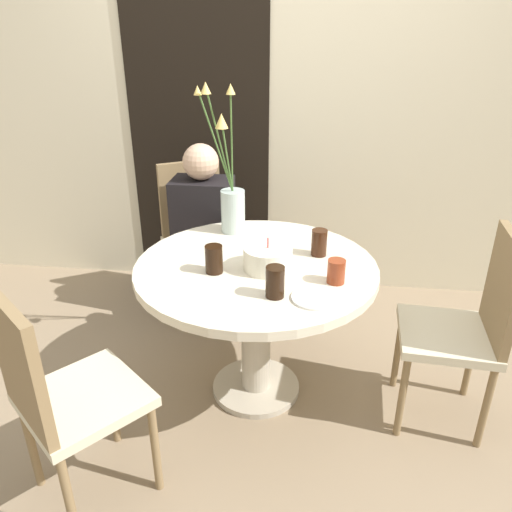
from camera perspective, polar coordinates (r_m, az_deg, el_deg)
name	(u,v)px	position (r m, az deg, el deg)	size (l,w,h in m)	color
ground_plane	(256,389)	(2.60, 0.00, -14.94)	(16.00, 16.00, 0.00)	#89755B
wall_back	(280,90)	(3.21, 2.74, 18.45)	(8.00, 0.05, 2.60)	beige
doorway_panel	(199,134)	(3.30, -6.54, 13.68)	(0.90, 0.01, 2.05)	black
dining_table	(256,292)	(2.28, 0.00, -4.14)	(1.08, 1.08, 0.70)	beige
chair_right_flank	(196,229)	(3.09, -6.83, 3.06)	(0.55, 0.55, 0.92)	beige
chair_near_front	(59,391)	(1.91, -21.60, -14.17)	(0.56, 0.56, 0.92)	beige
chair_left_flank	(469,321)	(2.33, 23.17, -6.84)	(0.43, 0.43, 0.92)	beige
birthday_cake	(268,258)	(2.15, 1.35, -0.26)	(0.21, 0.21, 0.15)	white
flower_vase	(231,198)	(2.49, -2.88, 6.66)	(0.20, 0.24, 0.75)	#B2C6C1
side_plate	(315,298)	(1.96, 6.77, -4.77)	(0.19, 0.19, 0.01)	white
drink_glass_0	(214,259)	(2.13, -4.83, -0.36)	(0.08, 0.08, 0.12)	black
drink_glass_1	(336,271)	(2.07, 9.15, -1.75)	(0.07, 0.07, 0.10)	maroon
drink_glass_2	(319,243)	(2.30, 7.23, 1.53)	(0.07, 0.07, 0.12)	#33190C
drink_glass_3	(275,282)	(1.93, 2.19, -2.97)	(0.07, 0.07, 0.13)	black
person_guest	(204,241)	(2.95, -5.91, 1.73)	(0.34, 0.24, 1.08)	#383333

